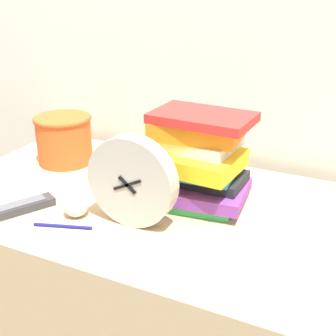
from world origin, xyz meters
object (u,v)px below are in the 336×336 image
object	(u,v)px
book_stack	(199,159)
crumpled_paper_ball	(76,204)
tv_remote	(19,208)
pen	(63,226)
desk_clock	(132,182)
basket	(64,138)

from	to	relation	value
book_stack	crumpled_paper_ball	size ratio (longest dim) A/B	4.12
tv_remote	pen	distance (m)	0.14
book_stack	crumpled_paper_ball	xyz separation A→B (m)	(-0.23, -0.19, -0.09)
book_stack	crumpled_paper_ball	world-z (taller)	book_stack
book_stack	pen	size ratio (longest dim) A/B	1.91
pen	desk_clock	bearing A→B (deg)	33.35
pen	book_stack	bearing A→B (deg)	47.96
desk_clock	basket	size ratio (longest dim) A/B	1.25
tv_remote	crumpled_paper_ball	distance (m)	0.15
basket	crumpled_paper_ball	world-z (taller)	basket
crumpled_paper_ball	tv_remote	bearing A→B (deg)	-162.37
desk_clock	pen	size ratio (longest dim) A/B	1.61
basket	tv_remote	xyz separation A→B (m)	(0.10, -0.31, -0.07)
crumpled_paper_ball	pen	bearing A→B (deg)	-85.28
desk_clock	tv_remote	bearing A→B (deg)	-165.31
crumpled_paper_ball	pen	xyz separation A→B (m)	(0.00, -0.06, -0.03)
crumpled_paper_ball	pen	distance (m)	0.07
book_stack	basket	xyz separation A→B (m)	(-0.47, 0.07, -0.04)
book_stack	pen	bearing A→B (deg)	-132.04
pen	tv_remote	bearing A→B (deg)	173.75
book_stack	desk_clock	bearing A→B (deg)	-119.70
desk_clock	basket	bearing A→B (deg)	147.65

